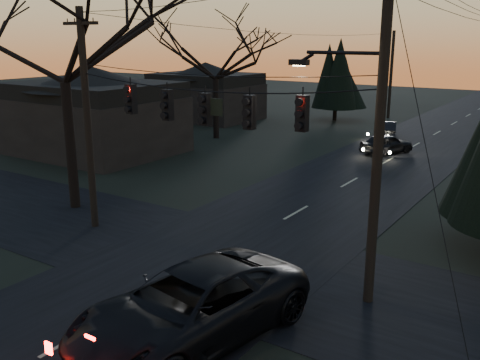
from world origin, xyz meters
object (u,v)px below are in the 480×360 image
Objects in this scene: utility_pole_far_l at (388,118)px; suv_near at (191,307)px; utility_pole_right at (368,301)px; bare_tree_left at (61,28)px; sedan_oncoming_a at (387,144)px; utility_pole_left at (95,226)px; sedan_oncoming_b at (387,130)px.

suv_near is at bearing -78.10° from utility_pole_far_l.
suv_near is (-2.98, -4.41, 0.91)m from utility_pole_right.
bare_tree_left is 2.92× the size of sedan_oncoming_a.
bare_tree_left is 1.70× the size of suv_near.
utility_pole_right is 11.50m from utility_pole_left.
sedan_oncoming_b is (3.30, -10.23, 0.63)m from utility_pole_far_l.
suv_near is at bearing -27.40° from utility_pole_left.
utility_pole_far_l is at bearing 85.58° from bare_tree_left.
utility_pole_left is 2.23× the size of sedan_oncoming_b.
suv_near is 24.76m from sedan_oncoming_a.
utility_pole_right reaches higher than suv_near.
utility_pole_far_l is 1.23× the size of suv_near.
utility_pole_right is 37.79m from utility_pole_far_l.
utility_pole_far_l reaches higher than suv_near.
utility_pole_right is 16.22m from bare_tree_left.
utility_pole_right is 27.05m from sedan_oncoming_b.
utility_pole_right reaches higher than sedan_oncoming_b.
sedan_oncoming_b is at bearing 107.65° from utility_pole_right.
utility_pole_far_l is 2.10× the size of sedan_oncoming_a.
bare_tree_left reaches higher than sedan_oncoming_b.
sedan_oncoming_a is at bearing 107.38° from utility_pole_right.
utility_pole_far_l is at bearing 111.76° from suv_near.
bare_tree_left is at bearing 174.98° from utility_pole_right.
utility_pole_far_l is at bearing 107.72° from utility_pole_right.
utility_pole_right is at bearing 65.80° from suv_near.
utility_pole_far_l is (0.00, 36.00, 0.00)m from utility_pole_left.
sedan_oncoming_a is (7.89, 18.88, -7.11)m from bare_tree_left.
utility_pole_left is 1.30× the size of suv_near.
utility_pole_right is at bearing 0.00° from utility_pole_left.
utility_pole_left is at bearing -24.87° from bare_tree_left.
bare_tree_left is (-2.69, -34.75, 7.76)m from utility_pole_far_l.
suv_near reaches higher than sedan_oncoming_b.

